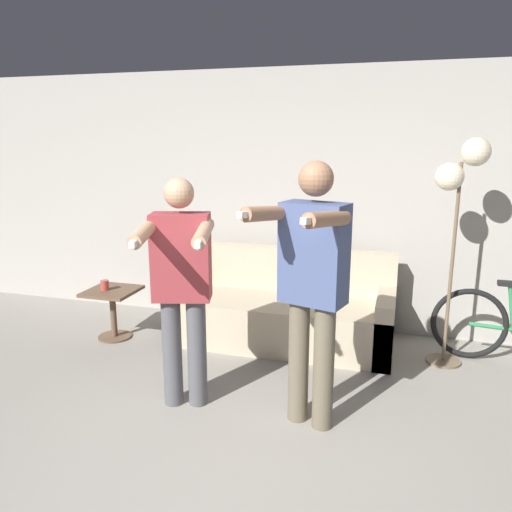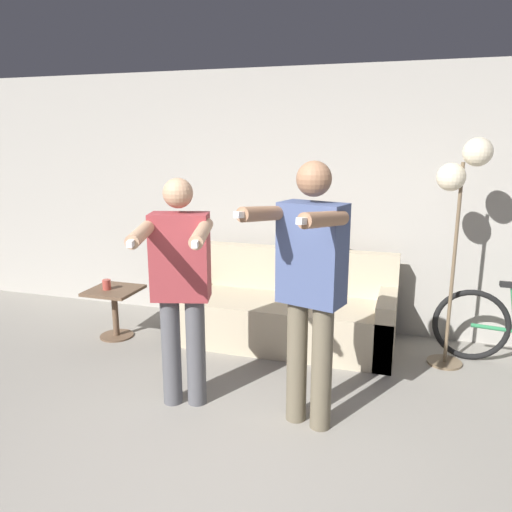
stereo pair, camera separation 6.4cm
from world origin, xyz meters
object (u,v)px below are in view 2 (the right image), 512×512
(person_right, at_px, (310,279))
(floor_lamp, at_px, (462,184))
(side_table, at_px, (115,302))
(cup, at_px, (107,285))
(cat, at_px, (324,243))
(couch, at_px, (282,313))
(person_left, at_px, (180,280))

(person_right, relative_size, floor_lamp, 0.93)
(person_right, distance_m, side_table, 2.43)
(floor_lamp, bearing_deg, cup, -173.61)
(person_right, bearing_deg, cat, 112.47)
(floor_lamp, bearing_deg, side_table, -174.08)
(cup, bearing_deg, cat, 19.42)
(couch, xyz_separation_m, person_left, (-0.40, -1.35, 0.67))
(person_left, height_order, side_table, person_left)
(couch, height_order, person_left, person_left)
(person_left, distance_m, side_table, 1.66)
(person_left, height_order, person_right, person_right)
(person_right, bearing_deg, couch, 127.00)
(floor_lamp, bearing_deg, couch, 177.86)
(couch, distance_m, person_right, 1.63)
(person_right, distance_m, cup, 2.42)
(person_right, bearing_deg, floor_lamp, 68.97)
(couch, relative_size, side_table, 4.26)
(person_right, relative_size, side_table, 3.63)
(side_table, xyz_separation_m, cup, (-0.05, -0.03, 0.19))
(side_table, bearing_deg, cup, -149.30)
(floor_lamp, bearing_deg, cat, 163.34)
(person_right, bearing_deg, cup, 172.49)
(person_left, height_order, floor_lamp, floor_lamp)
(cup, bearing_deg, person_right, -23.40)
(cat, xyz_separation_m, side_table, (-1.93, -0.67, -0.58))
(couch, bearing_deg, cup, -166.14)
(person_left, relative_size, person_right, 0.93)
(cat, relative_size, cup, 4.52)
(person_left, xyz_separation_m, person_right, (0.92, 0.00, 0.08))
(couch, relative_size, floor_lamp, 1.09)
(person_left, relative_size, cup, 16.99)
(person_left, relative_size, side_table, 3.37)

